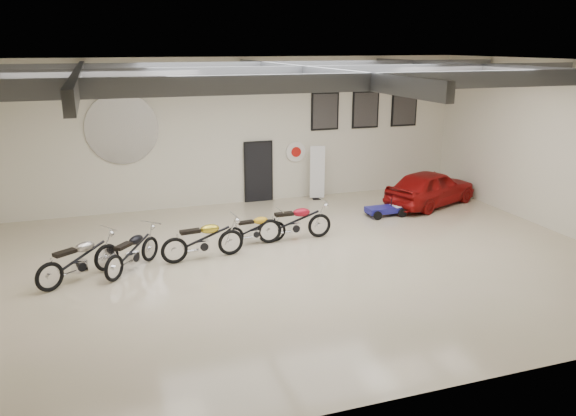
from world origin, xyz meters
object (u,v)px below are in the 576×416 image
object	(u,v)px
banner_stand	(317,173)
motorcycle_silver	(78,259)
motorcycle_black	(132,251)
vintage_car	(431,188)
motorcycle_yellow	(255,228)
motorcycle_gold	(203,239)
go_kart	(389,207)
motorcycle_red	(295,221)

from	to	relation	value
banner_stand	motorcycle_silver	size ratio (longest dim) A/B	0.90
motorcycle_black	vintage_car	bearing A→B (deg)	-33.52
motorcycle_black	motorcycle_yellow	world-z (taller)	motorcycle_black
motorcycle_gold	banner_stand	bearing A→B (deg)	36.66
banner_stand	go_kart	xyz separation A→B (m)	(1.51, -2.61, -0.67)
banner_stand	motorcycle_red	world-z (taller)	banner_stand
motorcycle_black	motorcycle_red	distance (m)	4.62
motorcycle_yellow	vintage_car	size ratio (longest dim) A/B	0.49
motorcycle_silver	motorcycle_black	bearing A→B (deg)	-22.51
motorcycle_silver	go_kart	xyz separation A→B (m)	(9.50, 2.36, -0.27)
go_kart	vintage_car	distance (m)	2.06
motorcycle_yellow	motorcycle_black	bearing A→B (deg)	-170.95
motorcycle_red	go_kart	size ratio (longest dim) A/B	1.36
motorcycle_black	motorcycle_silver	bearing A→B (deg)	142.43
banner_stand	vintage_car	bearing A→B (deg)	-17.14
motorcycle_yellow	go_kart	xyz separation A→B (m)	(4.89, 1.25, -0.18)
banner_stand	motorcycle_red	bearing A→B (deg)	-106.90
motorcycle_silver	vintage_car	xyz separation A→B (m)	(11.43, 3.00, 0.07)
motorcycle_black	motorcycle_gold	world-z (taller)	motorcycle_gold
motorcycle_gold	motorcycle_yellow	xyz separation A→B (m)	(1.59, 0.66, -0.09)
banner_stand	motorcycle_black	world-z (taller)	banner_stand
motorcycle_yellow	motorcycle_red	distance (m)	1.17
motorcycle_silver	go_kart	world-z (taller)	motorcycle_silver
vintage_car	go_kart	bearing A→B (deg)	86.00
motorcycle_silver	motorcycle_red	size ratio (longest dim) A/B	0.99
banner_stand	vintage_car	distance (m)	3.98
motorcycle_silver	motorcycle_yellow	xyz separation A→B (m)	(4.61, 1.11, -0.09)
banner_stand	motorcycle_red	size ratio (longest dim) A/B	0.89
go_kart	motorcycle_black	bearing A→B (deg)	-165.88
banner_stand	motorcycle_yellow	distance (m)	5.16
motorcycle_silver	vintage_car	bearing A→B (deg)	-18.89
go_kart	motorcycle_gold	bearing A→B (deg)	-163.80
motorcycle_black	banner_stand	bearing A→B (deg)	-13.63
vintage_car	motorcycle_black	bearing A→B (deg)	82.94
motorcycle_yellow	motorcycle_red	bearing A→B (deg)	-6.81
motorcycle_gold	motorcycle_red	size ratio (longest dim) A/B	0.99
motorcycle_silver	vintage_car	size ratio (longest dim) A/B	0.58
motorcycle_gold	vintage_car	world-z (taller)	vintage_car
banner_stand	motorcycle_gold	bearing A→B (deg)	-124.89
motorcycle_gold	go_kart	distance (m)	6.76
motorcycle_black	motorcycle_red	world-z (taller)	motorcycle_red
motorcycle_black	motorcycle_gold	distance (m)	1.80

